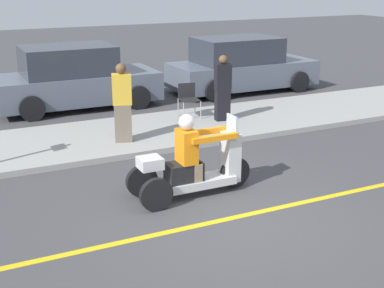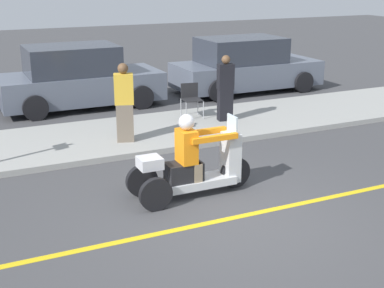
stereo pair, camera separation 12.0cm
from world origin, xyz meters
name	(u,v)px [view 1 (the left image)]	position (x,y,z in m)	size (l,w,h in m)	color
ground_plane	(235,218)	(0.00, 0.00, 0.00)	(60.00, 60.00, 0.00)	#424244
lane_stripe	(223,220)	(-0.21, 0.00, 0.00)	(24.00, 0.12, 0.01)	gold
sidewalk_strip	(132,134)	(0.00, 4.60, 0.06)	(28.00, 2.80, 0.12)	#9E9E99
motorcycle_trike	(192,166)	(-0.20, 1.06, 0.50)	(2.12, 0.73, 1.40)	black
spectator_near_curb	(122,104)	(-0.39, 4.02, 0.92)	(0.45, 0.34, 1.66)	#726656
spectator_far_back	(223,89)	(2.32, 4.60, 0.88)	(0.40, 0.28, 1.57)	black
folding_chair_curbside	(188,97)	(1.72, 5.27, 0.62)	(0.52, 0.52, 0.82)	#A5A8AD
parked_car_lot_center	(75,79)	(-0.43, 7.91, 0.78)	(4.32, 2.08, 1.68)	slate
parked_car_lot_left	(241,66)	(4.71, 7.77, 0.77)	(4.52, 2.06, 1.66)	slate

